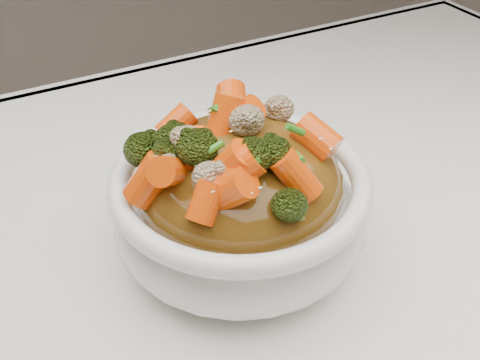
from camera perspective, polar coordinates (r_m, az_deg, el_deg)
tablecloth at (r=0.50m, az=1.71°, el=-10.02°), size 1.20×0.80×0.04m
bowl at (r=0.47m, az=0.00°, el=-3.06°), size 0.26×0.26×0.08m
sauce_base at (r=0.45m, az=0.00°, el=-0.29°), size 0.21×0.21×0.09m
carrots at (r=0.42m, az=0.00°, el=6.29°), size 0.21×0.21×0.05m
broccoli at (r=0.42m, az=0.00°, el=6.18°), size 0.21×0.21×0.04m
cauliflower at (r=0.42m, az=0.00°, el=5.95°), size 0.21×0.21×0.04m
scallions at (r=0.42m, az=0.00°, el=6.41°), size 0.16×0.16×0.02m
sesame_seeds at (r=0.42m, az=0.00°, el=6.41°), size 0.19×0.19×0.01m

